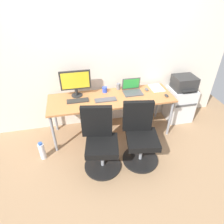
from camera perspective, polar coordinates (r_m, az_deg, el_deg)
The scene contains 17 objects.
ground_plane at distance 3.56m, azimuth -0.17°, elevation -5.75°, with size 5.28×5.28×0.00m, color #9E7A56.
back_wall at distance 3.27m, azimuth -1.75°, elevation 16.70°, with size 4.40×0.04×2.60m, color silver.
desk at distance 3.17m, azimuth -0.19°, elevation 3.37°, with size 2.02×0.65×0.71m.
office_chair_left at distance 2.73m, azimuth -3.42°, elevation -8.88°, with size 0.54×0.54×0.94m.
office_chair_right at distance 2.84m, azimuth 8.32°, elevation -7.11°, with size 0.54×0.54×0.94m.
side_cabinet at distance 3.93m, azimuth 19.20°, elevation 2.27°, with size 0.45×0.43×0.65m.
printer at distance 3.73m, azimuth 20.48°, elevation 8.04°, with size 0.38×0.40×0.24m.
water_bottle_on_floor at distance 3.18m, azimuth -19.86°, elevation -10.70°, with size 0.09×0.09×0.31m.
desktop_monitor at distance 3.14m, azimuth -10.70°, elevation 8.74°, with size 0.48×0.18×0.43m.
open_laptop at distance 3.30m, azimuth 5.94°, elevation 6.73°, with size 0.31×0.25×0.23m.
keyboard_by_monitor at distance 3.09m, azimuth -10.05°, elevation 3.31°, with size 0.34×0.12×0.02m, color #2D2D2D.
keyboard_by_laptop at distance 3.07m, azimuth -1.91°, elevation 3.61°, with size 0.34×0.12×0.02m, color #515156.
mouse_by_monitor at distance 3.41m, azimuth 10.14°, elevation 6.58°, with size 0.06×0.10×0.03m, color #515156.
mouse_by_laptop at distance 3.29m, azimuth 15.73°, elevation 4.71°, with size 0.06×0.10×0.03m, color #2D2D2D.
coffee_mug at distance 3.29m, azimuth -2.14°, elevation 6.58°, with size 0.08×0.08×0.09m, color blue.
pen_cup at distance 3.38m, azimuth 1.90°, elevation 7.55°, with size 0.07×0.07×0.10m, color slate.
paper_pile at distance 3.52m, azimuth 12.95°, elevation 6.92°, with size 0.21×0.30×0.01m, color white.
Camera 1 is at (-0.56, -2.66, 2.29)m, focal length 31.08 mm.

